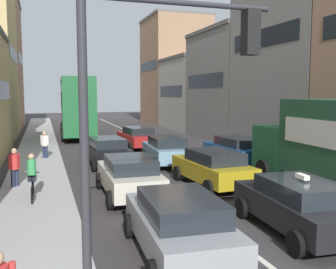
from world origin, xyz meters
name	(u,v)px	position (x,y,z in m)	size (l,w,h in m)	color
ground_plane	(319,249)	(0.00, 0.00, 0.00)	(140.00, 140.00, 0.00)	#393436
sidewalk_left	(39,148)	(-6.70, 20.00, 0.07)	(2.60, 64.00, 0.14)	#B1B1B1
lane_stripe_left	(111,146)	(-1.70, 20.00, 0.01)	(0.16, 60.00, 0.01)	silver
lane_stripe_right	(157,144)	(1.70, 20.00, 0.01)	(0.16, 60.00, 0.01)	silver
building_row_right	(247,68)	(9.90, 21.30, 5.85)	(7.20, 43.90, 13.30)	#9E7556
traffic_light_pole	(154,93)	(-4.45, -0.90, 3.82)	(3.58, 0.38, 5.50)	#2D2D33
removalist_box_truck	(336,144)	(3.69, 3.73, 1.97)	(3.00, 7.80, 3.58)	#1E5933
taxi_centre_lane_front	(298,204)	(0.16, 1.08, 0.80)	(2.29, 4.41, 1.66)	black
sedan_left_lane_front	(179,224)	(-3.43, 0.61, 0.80)	(2.25, 4.39, 1.49)	gray
sedan_centre_lane_second	(213,167)	(0.20, 6.68, 0.80)	(2.29, 4.41, 1.49)	#B29319
wagon_left_lane_second	(129,175)	(-3.40, 6.14, 0.80)	(2.12, 4.33, 1.49)	beige
hatchback_centre_lane_third	(166,150)	(-0.14, 11.87, 0.80)	(2.29, 4.41, 1.49)	#759EB7
sedan_left_lane_third	(106,150)	(-3.23, 12.60, 0.80)	(2.26, 4.40, 1.49)	black
coupe_centre_lane_fourth	(138,137)	(-0.16, 18.29, 0.80)	(2.29, 4.41, 1.49)	#A51E1E
sedan_right_lane_behind_truck	(236,150)	(3.43, 10.76, 0.80)	(2.24, 4.39, 1.49)	#194C8C
bus_mid_queue_primary	(77,105)	(-3.55, 26.67, 2.83)	(3.08, 10.58, 5.06)	#1E6033
cyclist_on_sidewalk	(32,178)	(-6.79, 6.46, 0.85)	(0.50, 1.73, 1.72)	black
pedestrian_near_kerb	(45,144)	(-6.30, 15.29, 0.95)	(0.45, 0.37, 1.66)	#262D47
pedestrian_mid_sidewalk	(14,166)	(-7.49, 8.56, 0.95)	(0.42, 0.41, 1.66)	#262D47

